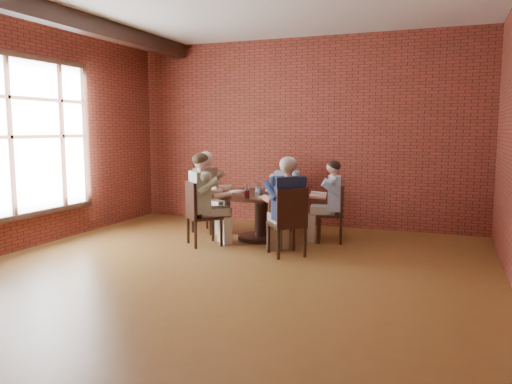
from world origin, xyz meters
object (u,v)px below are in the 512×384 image
(diner_b, at_px, (286,193))
(diner_e, at_px, (287,206))
(chair_a, at_px, (335,211))
(chair_c, at_px, (204,202))
(chair_d, at_px, (198,211))
(smartphone, at_px, (278,196))
(chair_e, at_px, (289,220))
(diner_d, at_px, (204,199))
(dining_table, at_px, (261,207))
(diner_a, at_px, (330,202))
(diner_c, at_px, (208,192))
(chair_b, at_px, (287,201))

(diner_b, height_order, diner_e, diner_e)
(chair_a, height_order, chair_c, chair_c)
(chair_a, bearing_deg, chair_d, -74.20)
(smartphone, bearing_deg, diner_e, -37.75)
(chair_a, height_order, chair_e, chair_e)
(diner_d, height_order, smartphone, diner_d)
(chair_a, distance_m, chair_d, 2.12)
(diner_d, height_order, diner_e, diner_d)
(dining_table, height_order, smartphone, smartphone)
(diner_a, bearing_deg, smartphone, -68.68)
(diner_e, bearing_deg, diner_b, -111.62)
(diner_a, bearing_deg, chair_a, 90.00)
(chair_a, distance_m, smartphone, 0.95)
(dining_table, distance_m, chair_e, 1.16)
(diner_a, height_order, diner_b, diner_a)
(chair_c, bearing_deg, diner_c, -90.00)
(chair_a, bearing_deg, diner_c, -101.26)
(diner_b, height_order, smartphone, diner_b)
(dining_table, height_order, diner_c, diner_c)
(diner_d, bearing_deg, smartphone, -112.18)
(chair_a, distance_m, chair_b, 1.32)
(dining_table, height_order, chair_e, chair_e)
(chair_b, xyz_separation_m, chair_e, (0.64, -1.93, 0.03))
(diner_d, relative_size, chair_e, 1.46)
(chair_a, bearing_deg, dining_table, -90.00)
(diner_b, xyz_separation_m, diner_e, (0.59, -1.78, 0.05))
(chair_c, distance_m, chair_e, 2.20)
(diner_b, height_order, chair_e, diner_b)
(chair_a, bearing_deg, diner_e, -35.18)
(diner_e, bearing_deg, diner_d, -45.99)
(chair_b, bearing_deg, chair_c, -141.84)
(chair_b, bearing_deg, diner_b, -90.00)
(diner_a, xyz_separation_m, chair_c, (-2.21, 0.03, -0.12))
(chair_a, xyz_separation_m, chair_b, (-1.04, 0.82, -0.00))
(diner_d, bearing_deg, diner_b, -69.96)
(chair_d, bearing_deg, diner_b, -70.95)
(dining_table, bearing_deg, diner_e, -50.16)
(diner_a, xyz_separation_m, diner_e, (-0.39, -1.03, 0.05))
(chair_b, height_order, diner_e, diner_e)
(diner_b, bearing_deg, chair_c, -144.27)
(chair_e, xyz_separation_m, diner_e, (-0.06, 0.07, 0.17))
(diner_c, height_order, diner_d, diner_d)
(diner_b, bearing_deg, smartphone, -72.04)
(chair_b, relative_size, chair_e, 0.94)
(chair_d, relative_size, chair_e, 1.01)
(chair_e, bearing_deg, chair_b, -111.54)
(diner_a, distance_m, diner_c, 2.13)
(diner_b, distance_m, diner_e, 1.88)
(chair_d, bearing_deg, diner_e, -137.90)
(dining_table, height_order, chair_a, chair_a)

